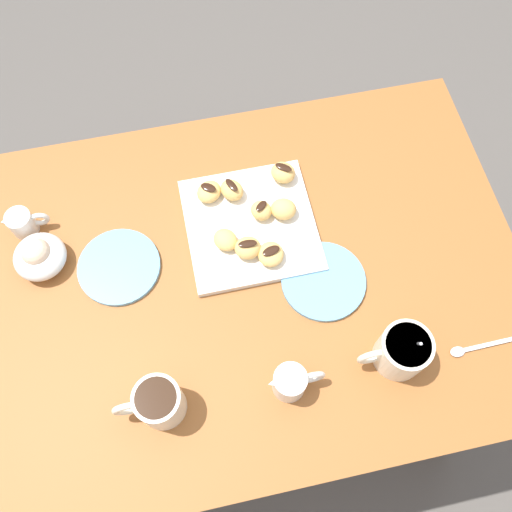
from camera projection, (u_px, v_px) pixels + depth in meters
The scene contains 25 objects.
ground_plane at pixel (257, 361), 1.77m from camera, with size 8.00×8.00×0.00m, color #514C47.
dining_table at pixel (258, 297), 1.22m from camera, with size 1.06×0.80×0.74m.
pastry_plate_square at pixel (251, 225), 1.14m from camera, with size 0.26×0.26×0.02m, color silver.
coffee_mug_cream_left at pixel (402, 351), 0.99m from camera, with size 0.13×0.09×0.14m.
coffee_mug_cream_right at pixel (158, 403), 0.95m from camera, with size 0.12×0.08×0.10m.
cream_pitcher_white at pixel (291, 382), 0.98m from camera, with size 0.10×0.06×0.07m.
ice_cream_bowl at pixel (39, 256), 1.08m from camera, with size 0.10×0.10×0.08m.
chocolate_sauce_pitcher at pixel (22, 222), 1.11m from camera, with size 0.09×0.05×0.06m.
saucer_sky_left at pixel (119, 267), 1.10m from camera, with size 0.16×0.16×0.01m, color #66A8DB.
saucer_sky_right at pixel (323, 281), 1.09m from camera, with size 0.17×0.17×0.01m, color #66A8DB.
loose_spoon_near_saucer at pixel (482, 346), 1.04m from camera, with size 0.16×0.02×0.01m.
beignet_0 at pixel (225, 240), 1.10m from camera, with size 0.05×0.04×0.03m, color #E5B260.
beignet_1 at pixel (271, 254), 1.08m from camera, with size 0.05×0.05×0.03m, color #E5B260.
chocolate_drizzle_1 at pixel (271, 251), 1.07m from camera, with size 0.04×0.02×0.01m, color black.
beignet_2 at pixel (232, 190), 1.14m from camera, with size 0.05×0.04×0.04m, color #E5B260.
chocolate_drizzle_2 at pixel (232, 185), 1.12m from camera, with size 0.04×0.01×0.01m, color black.
beignet_3 at pixel (248, 248), 1.09m from camera, with size 0.05×0.05×0.04m, color #E5B260.
chocolate_drizzle_3 at pixel (248, 244), 1.07m from camera, with size 0.04×0.02×0.01m, color black.
beignet_4 at pixel (261, 211), 1.12m from camera, with size 0.04×0.04×0.04m, color #E5B260.
chocolate_drizzle_4 at pixel (261, 206), 1.10m from camera, with size 0.03×0.02×0.01m, color black.
beignet_5 at pixel (209, 192), 1.14m from camera, with size 0.05×0.05×0.03m, color #E5B260.
chocolate_drizzle_5 at pixel (208, 187), 1.12m from camera, with size 0.03×0.02×0.01m, color black.
beignet_6 at pixel (283, 173), 1.16m from camera, with size 0.05×0.05×0.04m, color #E5B260.
chocolate_drizzle_6 at pixel (284, 167), 1.14m from camera, with size 0.04×0.02×0.01m, color black.
beignet_7 at pixel (283, 209), 1.12m from camera, with size 0.05×0.05×0.04m, color #E5B260.
Camera 1 is at (0.09, 0.40, 1.76)m, focal length 38.76 mm.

